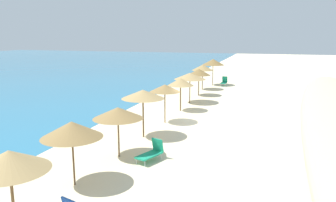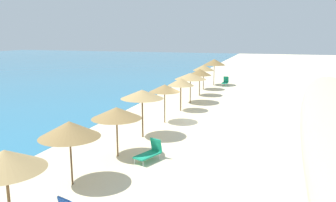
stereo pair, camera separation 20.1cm
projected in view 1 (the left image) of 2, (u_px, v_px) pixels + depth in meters
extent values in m
plane|color=beige|center=(196.00, 121.00, 22.56)|extent=(160.00, 160.00, 0.00)
cone|color=tan|center=(9.00, 160.00, 9.06)|extent=(2.16, 2.16, 0.56)
cylinder|color=brown|center=(73.00, 160.00, 12.92)|extent=(0.07, 0.07, 2.05)
cone|color=olive|center=(72.00, 129.00, 12.69)|extent=(2.31, 2.31, 0.62)
cylinder|color=brown|center=(119.00, 136.00, 15.93)|extent=(0.08, 0.08, 2.00)
cone|color=olive|center=(118.00, 113.00, 15.71)|extent=(2.34, 2.34, 0.53)
cylinder|color=brown|center=(143.00, 117.00, 18.93)|extent=(0.09, 0.09, 2.35)
cone|color=tan|center=(143.00, 94.00, 18.68)|extent=(2.37, 2.37, 0.49)
cylinder|color=brown|center=(165.00, 106.00, 22.07)|extent=(0.07, 0.07, 2.19)
cone|color=olive|center=(165.00, 88.00, 21.84)|extent=(1.99, 1.99, 0.48)
cylinder|color=brown|center=(180.00, 97.00, 25.46)|extent=(0.10, 0.10, 2.07)
cone|color=tan|center=(181.00, 82.00, 25.24)|extent=(1.96, 1.96, 0.56)
cylinder|color=brown|center=(190.00, 90.00, 28.41)|extent=(0.07, 0.07, 2.14)
cone|color=tan|center=(190.00, 76.00, 28.18)|extent=(2.62, 2.62, 0.53)
cylinder|color=brown|center=(199.00, 85.00, 31.78)|extent=(0.09, 0.09, 2.07)
cone|color=olive|center=(199.00, 72.00, 31.55)|extent=(2.16, 2.16, 0.59)
cylinder|color=brown|center=(202.00, 79.00, 35.21)|extent=(0.08, 0.08, 2.15)
cone|color=#9E7F4C|center=(203.00, 68.00, 34.98)|extent=(2.21, 2.21, 0.58)
cylinder|color=brown|center=(213.00, 74.00, 38.14)|extent=(0.08, 0.08, 2.42)
cone|color=olive|center=(213.00, 62.00, 37.87)|extent=(2.47, 2.47, 0.67)
cube|color=#199972|center=(224.00, 83.00, 37.75)|extent=(1.29, 0.62, 0.07)
cube|color=#199972|center=(225.00, 79.00, 38.24)|extent=(0.21, 0.57, 0.65)
cylinder|color=silver|center=(221.00, 85.00, 37.37)|extent=(0.04, 0.04, 0.32)
cylinder|color=silver|center=(225.00, 85.00, 37.22)|extent=(0.04, 0.04, 0.32)
cylinder|color=silver|center=(222.00, 84.00, 38.37)|extent=(0.04, 0.04, 0.32)
cylinder|color=silver|center=(227.00, 84.00, 38.21)|extent=(0.04, 0.04, 0.32)
cube|color=#199972|center=(149.00, 155.00, 15.40)|extent=(1.45, 1.02, 0.07)
cube|color=#199972|center=(158.00, 145.00, 15.82)|extent=(0.38, 0.62, 0.63)
cylinder|color=silver|center=(136.00, 161.00, 15.15)|extent=(0.04, 0.04, 0.28)
cylinder|color=silver|center=(145.00, 164.00, 14.84)|extent=(0.04, 0.04, 0.28)
cylinder|color=silver|center=(153.00, 154.00, 16.02)|extent=(0.04, 0.04, 0.28)
cylinder|color=silver|center=(161.00, 157.00, 15.72)|extent=(0.04, 0.04, 0.28)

